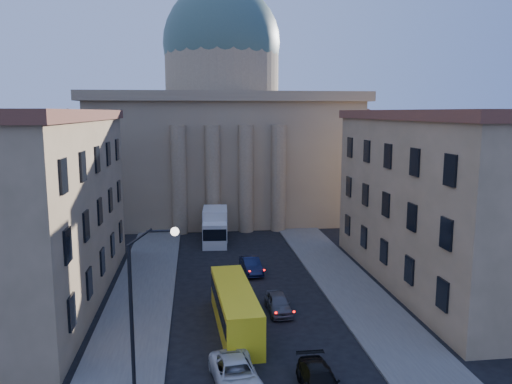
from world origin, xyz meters
TOP-DOWN VIEW (x-y plane):
  - sidewalk_left at (-8.50, 18.00)m, footprint 5.00×60.00m
  - sidewalk_right at (8.50, 18.00)m, footprint 5.00×60.00m
  - church at (0.00, 55.47)m, footprint 68.02×28.76m
  - building_left at (-17.00, 22.00)m, footprint 11.60×26.60m
  - building_right at (17.00, 22.00)m, footprint 11.60×26.60m
  - street_lamp at (-6.97, 8.00)m, footprint 2.62×0.44m
  - car_left_mid at (-2.19, 7.97)m, footprint 2.89×5.28m
  - car_right_mid at (2.11, 6.72)m, footprint 1.92×4.62m
  - car_right_far at (1.75, 17.59)m, footprint 1.72×4.07m
  - car_right_distant at (0.80, 26.79)m, footprint 1.89×4.40m
  - city_bus at (-1.63, 15.21)m, footprint 2.87×10.19m
  - box_truck at (-1.99, 37.97)m, footprint 3.04×6.93m

SIDE VIEW (x-z plane):
  - sidewalk_left at x=-8.50m, z-range 0.00..0.15m
  - sidewalk_right at x=8.50m, z-range 0.00..0.15m
  - car_right_mid at x=2.11m, z-range 0.00..1.33m
  - car_right_far at x=1.75m, z-range 0.00..1.37m
  - car_left_mid at x=-2.19m, z-range 0.00..1.40m
  - car_right_distant at x=0.80m, z-range 0.00..1.41m
  - city_bus at x=-1.63m, z-range 0.11..2.95m
  - box_truck at x=-1.99m, z-range -0.10..3.63m
  - street_lamp at x=-6.97m, z-range 0.87..9.70m
  - building_left at x=-17.00m, z-range 0.07..14.77m
  - building_right at x=17.00m, z-range 0.07..14.77m
  - church at x=0.00m, z-range -6.42..30.18m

